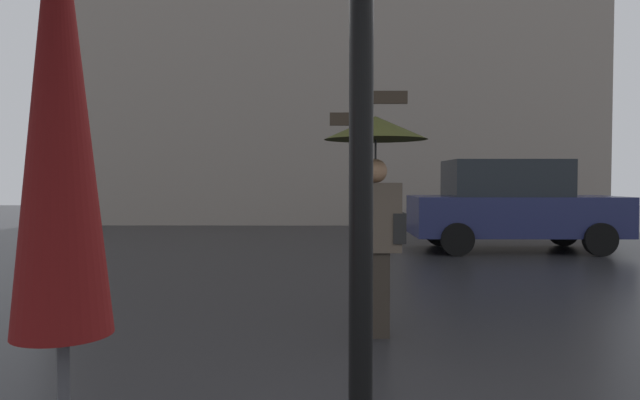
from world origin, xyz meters
TOP-DOWN VIEW (x-y plane):
  - folded_patio_umbrella_near at (-0.85, -1.20)m, footprint 0.36×0.36m
  - pedestrian_with_umbrella at (0.40, 2.53)m, footprint 0.96×0.96m
  - parked_car_left at (3.78, 9.14)m, footprint 4.22×1.91m
  - street_signpost at (0.52, 5.24)m, footprint 1.08×0.08m

SIDE VIEW (x-z plane):
  - parked_car_left at x=3.78m, z-range 0.01..1.89m
  - pedestrian_with_umbrella at x=0.40m, z-range 0.55..2.61m
  - folded_patio_umbrella_near at x=-0.85m, z-range 0.41..2.83m
  - street_signpost at x=0.52m, z-range 0.31..3.17m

